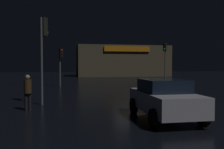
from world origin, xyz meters
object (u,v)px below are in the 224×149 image
car_near (164,98)px  traffic_signal_opposite (43,40)px  traffic_signal_cross_left (61,60)px  pedestrian (28,90)px  store_building (121,61)px  traffic_signal_main (165,55)px

car_near → traffic_signal_opposite: bearing=138.1°
traffic_signal_cross_left → car_near: size_ratio=0.95×
traffic_signal_opposite → pedestrian: traffic_signal_opposite is taller
car_near → store_building: bearing=79.4°
traffic_signal_opposite → traffic_signal_main: bearing=43.5°
car_near → pedestrian: size_ratio=2.38×
traffic_signal_main → traffic_signal_cross_left: traffic_signal_main is taller
store_building → traffic_signal_opposite: bearing=-109.7°
store_building → car_near: store_building is taller
traffic_signal_main → pedestrian: bearing=-133.9°
store_building → pedestrian: bearing=-109.7°
traffic_signal_opposite → traffic_signal_cross_left: size_ratio=1.23×
car_near → traffic_signal_main: bearing=66.7°
store_building → car_near: bearing=-100.6°
traffic_signal_main → traffic_signal_cross_left: 10.89m
traffic_signal_main → traffic_signal_opposite: (-11.52, -10.92, 0.17)m
traffic_signal_main → pedestrian: traffic_signal_main is taller
traffic_signal_main → traffic_signal_opposite: traffic_signal_opposite is taller
traffic_signal_cross_left → pedestrian: size_ratio=2.26×
store_building → traffic_signal_opposite: 35.92m
traffic_signal_main → car_near: (-6.60, -15.34, -2.44)m
store_building → pedestrian: size_ratio=10.64×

